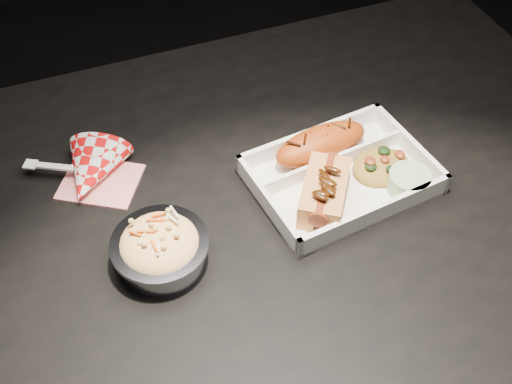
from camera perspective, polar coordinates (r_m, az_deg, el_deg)
dining_table at (r=0.98m, az=-0.39°, el=-4.64°), size 1.20×0.80×0.75m
food_tray at (r=0.94m, az=7.47°, el=1.24°), size 0.27×0.21×0.04m
fried_pastry at (r=0.96m, az=5.79°, el=4.28°), size 0.16×0.08×0.05m
hotdog at (r=0.89m, az=6.13°, el=0.15°), size 0.11×0.13×0.06m
fried_rice_mound at (r=0.95m, az=11.19°, el=2.64°), size 0.10×0.08×0.03m
cupcake_liner at (r=0.94m, az=13.43°, el=0.86°), size 0.06×0.06×0.03m
foil_coleslaw_cup at (r=0.83m, az=-8.51°, el=-4.89°), size 0.13×0.13×0.07m
napkin_fork at (r=0.96m, az=-14.48°, el=1.72°), size 0.17×0.15×0.10m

